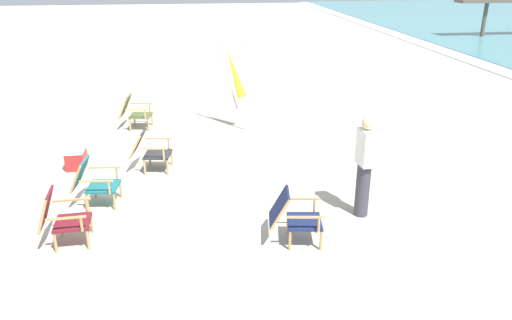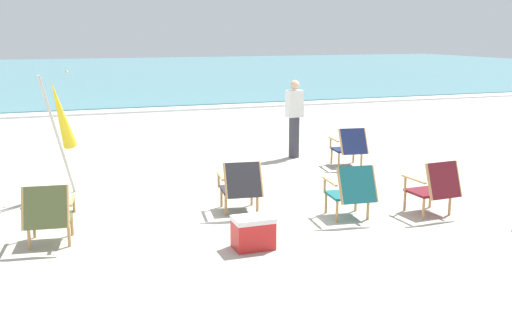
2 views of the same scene
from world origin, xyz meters
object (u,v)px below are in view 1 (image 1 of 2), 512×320
Objects in this scene: beach_chair_front_left at (149,149)px; beach_chair_far_center at (134,111)px; cooler_box at (76,158)px; beach_chair_mid_center at (293,215)px; umbrella_furled_yellow at (234,74)px; beach_chair_front_right at (93,181)px; person_by_waterline at (365,166)px; beach_chair_back_right at (60,216)px.

beach_chair_far_center is at bearing -169.07° from beach_chair_front_left.
beach_chair_front_left is 1.48m from cooler_box.
beach_chair_mid_center is 0.41× the size of umbrella_furled_yellow.
beach_chair_mid_center is at bearing 61.93° from beach_chair_front_right.
umbrella_furled_yellow is at bearing 141.56° from beach_chair_front_left.
beach_chair_far_center is 0.49× the size of person_by_waterline.
beach_chair_front_left is 2.71m from beach_chair_far_center.
umbrella_furled_yellow reaches higher than beach_chair_back_right.
beach_chair_back_right is at bearing 7.21° from cooler_box.
beach_chair_far_center is (-5.63, -2.70, 0.00)m from beach_chair_mid_center.
beach_chair_far_center is 0.98× the size of beach_chair_back_right.
beach_chair_far_center is at bearing -141.68° from person_by_waterline.
umbrella_furled_yellow is at bearing 121.85° from cooler_box.
beach_chair_mid_center is 1.46m from person_by_waterline.
umbrella_furled_yellow is at bearing 149.29° from beach_chair_back_right.
beach_chair_front_left is at bearing 149.24° from beach_chair_front_right.
beach_chair_mid_center is 1.02× the size of beach_chair_far_center.
beach_chair_front_right is at bearing 19.90° from cooler_box.
beach_chair_far_center reaches higher than cooler_box.
beach_chair_front_right is 0.98× the size of beach_chair_back_right.
umbrella_furled_yellow is (0.29, 2.40, 0.88)m from beach_chair_far_center.
beach_chair_front_right reaches higher than beach_chair_front_left.
beach_chair_front_right is 0.49× the size of person_by_waterline.
person_by_waterline reaches higher than cooler_box.
umbrella_furled_yellow reaches higher than person_by_waterline.
umbrella_furled_yellow reaches higher than cooler_box.
beach_chair_back_right reaches higher than beach_chair_front_right.
beach_chair_mid_center is 0.99× the size of beach_chair_front_left.
beach_chair_back_right is at bearing -5.92° from beach_chair_far_center.
beach_chair_back_right is 0.50× the size of person_by_waterline.
beach_chair_mid_center reaches higher than cooler_box.
beach_chair_far_center is 5.27m from beach_chair_back_right.
person_by_waterline reaches higher than beach_chair_far_center.
beach_chair_mid_center is 1.00× the size of beach_chair_back_right.
person_by_waterline is (0.95, 4.24, 0.41)m from beach_chair_front_right.
beach_chair_back_right reaches higher than beach_chair_far_center.
beach_chair_mid_center is at bearing 47.68° from cooler_box.
cooler_box is (-3.28, -3.61, -0.22)m from beach_chair_mid_center.
person_by_waterline reaches higher than beach_chair_front_right.
umbrella_furled_yellow reaches higher than beach_chair_far_center.
beach_chair_far_center is 1.64× the size of cooler_box.
beach_chair_front_right reaches higher than cooler_box.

